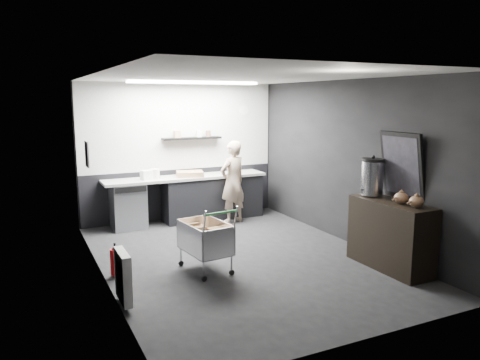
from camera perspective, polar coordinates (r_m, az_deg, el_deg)
name	(u,v)px	position (r m, az deg, el deg)	size (l,w,h in m)	color
floor	(240,258)	(7.20, 0.01, -9.47)	(5.50, 5.50, 0.00)	black
ceiling	(240,76)	(6.81, 0.01, 12.52)	(5.50, 5.50, 0.00)	beige
wall_back	(180,152)	(9.41, -7.29, 3.46)	(5.50, 5.50, 0.00)	black
wall_front	(366,209)	(4.60, 15.05, -3.45)	(5.50, 5.50, 0.00)	black
wall_left	(100,180)	(6.29, -16.66, -0.02)	(5.50, 5.50, 0.00)	black
wall_right	(349,162)	(7.94, 13.13, 2.11)	(5.50, 5.50, 0.00)	black
kitchen_wall_panel	(180,126)	(9.35, -7.31, 6.49)	(3.95, 0.02, 1.70)	beige
dado_panel	(182,194)	(9.52, -7.14, -1.64)	(3.95, 0.02, 1.00)	black
floating_shelf	(192,138)	(9.33, -5.90, 5.09)	(1.20, 0.22, 0.04)	black
wall_clock	(244,110)	(9.86, 0.49, 8.48)	(0.20, 0.20, 0.03)	white
poster	(87,154)	(7.54, -18.17, 3.01)	(0.02, 0.30, 0.40)	silver
poster_red_band	(87,150)	(7.53, -18.16, 3.54)	(0.01, 0.22, 0.10)	red
radiator	(123,277)	(5.70, -14.07, -11.35)	(0.10, 0.50, 0.60)	white
ceiling_strip	(195,83)	(8.51, -5.52, 11.73)	(2.40, 0.20, 0.04)	white
prep_counter	(193,198)	(9.29, -5.73, -2.18)	(3.20, 0.61, 0.90)	black
person	(233,182)	(9.06, -0.89, -0.22)	(0.58, 0.38, 1.60)	beige
shopping_cart	(205,240)	(6.58, -4.28, -7.28)	(0.60, 0.91, 0.94)	silver
sideboard	(390,226)	(6.99, 17.81, -5.33)	(0.55, 1.29, 1.93)	black
fire_extinguisher	(115,261)	(6.64, -14.96, -9.51)	(0.14, 0.14, 0.45)	#B00B0E
cardboard_box	(190,174)	(9.13, -6.14, 0.75)	(0.50, 0.38, 0.10)	#9F7855
pink_tub	(155,174)	(8.97, -10.35, 0.75)	(0.18, 0.18, 0.18)	silver
white_container	(147,175)	(8.88, -11.33, 0.60)	(0.20, 0.15, 0.17)	white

